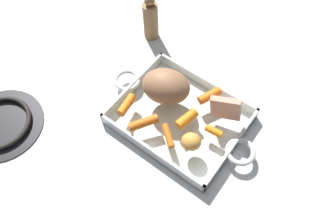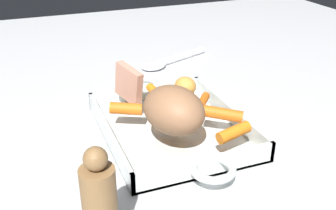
{
  "view_description": "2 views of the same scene",
  "coord_description": "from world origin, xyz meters",
  "px_view_note": "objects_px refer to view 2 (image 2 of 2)",
  "views": [
    {
      "loc": [
        -0.23,
        0.36,
        0.74
      ],
      "look_at": [
        0.02,
        0.02,
        0.08
      ],
      "focal_mm": 36.39,
      "sensor_mm": 36.0,
      "label": 1
    },
    {
      "loc": [
        0.61,
        -0.24,
        0.38
      ],
      "look_at": [
        -0.01,
        -0.0,
        0.05
      ],
      "focal_mm": 43.35,
      "sensor_mm": 36.0,
      "label": 2
    }
  ],
  "objects_px": {
    "roasting_dish": "(171,128)",
    "baby_carrot_southwest": "(154,91)",
    "baby_carrot_center_left": "(234,132)",
    "baby_carrot_short": "(223,114)",
    "baby_carrot_southeast": "(126,109)",
    "roast_slice_thin": "(129,84)",
    "baby_carrot_northwest": "(172,102)",
    "serving_spoon": "(168,61)",
    "pepper_mill": "(100,205)",
    "baby_carrot_long": "(203,101)",
    "pork_roast": "(174,110)",
    "potato_near_roast": "(185,86)"
  },
  "relations": [
    {
      "from": "roast_slice_thin",
      "to": "baby_carrot_center_left",
      "type": "height_order",
      "value": "roast_slice_thin"
    },
    {
      "from": "baby_carrot_center_left",
      "to": "serving_spoon",
      "type": "xyz_separation_m",
      "value": [
        -0.46,
        0.06,
        -0.04
      ]
    },
    {
      "from": "baby_carrot_northwest",
      "to": "serving_spoon",
      "type": "distance_m",
      "value": 0.34
    },
    {
      "from": "pork_roast",
      "to": "baby_carrot_center_left",
      "type": "bearing_deg",
      "value": 55.84
    },
    {
      "from": "roast_slice_thin",
      "to": "baby_carrot_southwest",
      "type": "xyz_separation_m",
      "value": [
        -0.01,
        0.05,
        -0.03
      ]
    },
    {
      "from": "roasting_dish",
      "to": "baby_carrot_northwest",
      "type": "relative_size",
      "value": 7.39
    },
    {
      "from": "baby_carrot_long",
      "to": "baby_carrot_short",
      "type": "relative_size",
      "value": 0.81
    },
    {
      "from": "baby_carrot_northwest",
      "to": "pepper_mill",
      "type": "height_order",
      "value": "pepper_mill"
    },
    {
      "from": "baby_carrot_northwest",
      "to": "baby_carrot_short",
      "type": "bearing_deg",
      "value": 41.98
    },
    {
      "from": "roasting_dish",
      "to": "baby_carrot_southwest",
      "type": "distance_m",
      "value": 0.1
    },
    {
      "from": "baby_carrot_long",
      "to": "serving_spoon",
      "type": "bearing_deg",
      "value": 170.6
    },
    {
      "from": "pepper_mill",
      "to": "baby_carrot_northwest",
      "type": "bearing_deg",
      "value": 143.05
    },
    {
      "from": "baby_carrot_center_left",
      "to": "pepper_mill",
      "type": "relative_size",
      "value": 0.41
    },
    {
      "from": "roast_slice_thin",
      "to": "serving_spoon",
      "type": "bearing_deg",
      "value": 144.66
    },
    {
      "from": "baby_carrot_northwest",
      "to": "serving_spoon",
      "type": "height_order",
      "value": "baby_carrot_northwest"
    },
    {
      "from": "baby_carrot_center_left",
      "to": "baby_carrot_short",
      "type": "height_order",
      "value": "same"
    },
    {
      "from": "pork_roast",
      "to": "baby_carrot_center_left",
      "type": "xyz_separation_m",
      "value": [
        0.06,
        0.08,
        -0.03
      ]
    },
    {
      "from": "baby_carrot_northwest",
      "to": "pepper_mill",
      "type": "distance_m",
      "value": 0.32
    },
    {
      "from": "baby_carrot_center_left",
      "to": "pork_roast",
      "type": "bearing_deg",
      "value": -124.16
    },
    {
      "from": "pork_roast",
      "to": "baby_carrot_long",
      "type": "xyz_separation_m",
      "value": [
        -0.07,
        0.09,
        -0.03
      ]
    },
    {
      "from": "roasting_dish",
      "to": "baby_carrot_long",
      "type": "height_order",
      "value": "baby_carrot_long"
    },
    {
      "from": "roasting_dish",
      "to": "baby_carrot_short",
      "type": "xyz_separation_m",
      "value": [
        0.05,
        0.08,
        0.04
      ]
    },
    {
      "from": "baby_carrot_center_left",
      "to": "pepper_mill",
      "type": "xyz_separation_m",
      "value": [
        0.12,
        -0.25,
        0.02
      ]
    },
    {
      "from": "pork_roast",
      "to": "roast_slice_thin",
      "type": "distance_m",
      "value": 0.15
    },
    {
      "from": "roasting_dish",
      "to": "baby_carrot_long",
      "type": "bearing_deg",
      "value": 103.46
    },
    {
      "from": "pork_roast",
      "to": "serving_spoon",
      "type": "relative_size",
      "value": 0.53
    },
    {
      "from": "baby_carrot_long",
      "to": "potato_near_roast",
      "type": "xyz_separation_m",
      "value": [
        -0.05,
        -0.01,
        0.01
      ]
    },
    {
      "from": "baby_carrot_short",
      "to": "potato_near_roast",
      "type": "relative_size",
      "value": 1.55
    },
    {
      "from": "baby_carrot_northwest",
      "to": "baby_carrot_southeast",
      "type": "xyz_separation_m",
      "value": [
        -0.01,
        -0.09,
        -0.0
      ]
    },
    {
      "from": "baby_carrot_short",
      "to": "serving_spoon",
      "type": "height_order",
      "value": "baby_carrot_short"
    },
    {
      "from": "baby_carrot_center_left",
      "to": "baby_carrot_short",
      "type": "relative_size",
      "value": 0.85
    },
    {
      "from": "baby_carrot_center_left",
      "to": "baby_carrot_southeast",
      "type": "relative_size",
      "value": 1.02
    },
    {
      "from": "baby_carrot_northwest",
      "to": "baby_carrot_short",
      "type": "height_order",
      "value": "baby_carrot_northwest"
    },
    {
      "from": "roast_slice_thin",
      "to": "pepper_mill",
      "type": "distance_m",
      "value": 0.35
    },
    {
      "from": "baby_carrot_southwest",
      "to": "pepper_mill",
      "type": "relative_size",
      "value": 0.28
    },
    {
      "from": "pork_roast",
      "to": "pepper_mill",
      "type": "bearing_deg",
      "value": -43.04
    },
    {
      "from": "serving_spoon",
      "to": "pepper_mill",
      "type": "distance_m",
      "value": 0.66
    },
    {
      "from": "baby_carrot_center_left",
      "to": "baby_carrot_short",
      "type": "distance_m",
      "value": 0.07
    },
    {
      "from": "serving_spoon",
      "to": "baby_carrot_long",
      "type": "bearing_deg",
      "value": 58.93
    },
    {
      "from": "baby_carrot_northwest",
      "to": "baby_carrot_short",
      "type": "relative_size",
      "value": 0.78
    },
    {
      "from": "baby_carrot_center_left",
      "to": "baby_carrot_northwest",
      "type": "bearing_deg",
      "value": -159.09
    },
    {
      "from": "roast_slice_thin",
      "to": "serving_spoon",
      "type": "height_order",
      "value": "roast_slice_thin"
    },
    {
      "from": "baby_carrot_center_left",
      "to": "baby_carrot_long",
      "type": "distance_m",
      "value": 0.13
    },
    {
      "from": "roasting_dish",
      "to": "serving_spoon",
      "type": "relative_size",
      "value": 1.87
    },
    {
      "from": "baby_carrot_short",
      "to": "baby_carrot_southeast",
      "type": "bearing_deg",
      "value": -117.89
    },
    {
      "from": "baby_carrot_southwest",
      "to": "baby_carrot_northwest",
      "type": "bearing_deg",
      "value": 10.35
    },
    {
      "from": "baby_carrot_center_left",
      "to": "baby_carrot_southeast",
      "type": "bearing_deg",
      "value": -136.07
    },
    {
      "from": "baby_carrot_northwest",
      "to": "baby_carrot_southwest",
      "type": "bearing_deg",
      "value": -169.65
    },
    {
      "from": "pork_roast",
      "to": "potato_near_roast",
      "type": "height_order",
      "value": "pork_roast"
    },
    {
      "from": "baby_carrot_southwest",
      "to": "baby_carrot_southeast",
      "type": "xyz_separation_m",
      "value": [
        0.06,
        -0.08,
        0.0
      ]
    }
  ]
}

